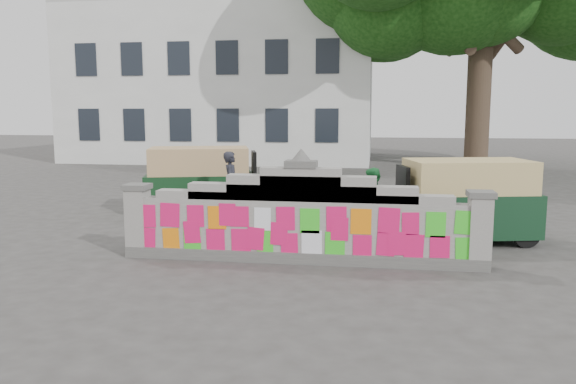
% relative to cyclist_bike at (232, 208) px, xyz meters
% --- Properties ---
extents(ground, '(100.00, 100.00, 0.00)m').
position_rel_cyclist_bike_xyz_m(ground, '(1.99, -2.86, -0.44)').
color(ground, '#383533').
rests_on(ground, ground).
extents(parapet_wall, '(6.48, 0.44, 2.01)m').
position_rel_cyclist_bike_xyz_m(parapet_wall, '(1.99, -2.86, 0.31)').
color(parapet_wall, '#4C4C49').
rests_on(parapet_wall, ground).
extents(building, '(16.00, 10.00, 8.90)m').
position_rel_cyclist_bike_xyz_m(building, '(-5.01, 19.13, 3.58)').
color(building, silver).
rests_on(building, ground).
extents(cyclist_bike, '(1.73, 0.79, 0.88)m').
position_rel_cyclist_bike_xyz_m(cyclist_bike, '(0.00, 0.00, 0.00)').
color(cyclist_bike, black).
rests_on(cyclist_bike, ground).
extents(cyclist_rider, '(0.42, 0.58, 1.49)m').
position_rel_cyclist_bike_xyz_m(cyclist_rider, '(0.00, 0.00, 0.31)').
color(cyclist_rider, '#202129').
rests_on(cyclist_rider, ground).
extents(pedestrian, '(0.76, 0.86, 1.48)m').
position_rel_cyclist_bike_xyz_m(pedestrian, '(3.21, -0.71, 0.30)').
color(pedestrian, '#217A38').
rests_on(pedestrian, ground).
extents(rickshaw_left, '(3.23, 2.14, 1.74)m').
position_rel_cyclist_bike_xyz_m(rickshaw_left, '(-1.11, 1.36, 0.46)').
color(rickshaw_left, '#113318').
rests_on(rickshaw_left, ground).
extents(rickshaw_right, '(3.12, 1.95, 1.68)m').
position_rel_cyclist_bike_xyz_m(rickshaw_right, '(5.05, -0.80, 0.43)').
color(rickshaw_right, black).
rests_on(rickshaw_right, ground).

